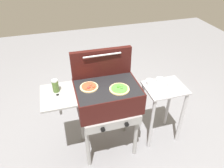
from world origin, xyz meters
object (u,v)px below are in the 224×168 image
object	(u,v)px
pizza_veggie	(119,89)
topping_bowl_near	(150,82)
prep_table	(163,102)
grill	(106,98)
pizza_pepperoni	(89,87)
sauce_jar	(55,86)
topping_bowl_far	(160,80)
topping_bowl_middle	(172,85)

from	to	relation	value
pizza_veggie	topping_bowl_near	xyz separation A→B (m)	(0.42, 0.19, -0.13)
prep_table	grill	bearing A→B (deg)	-179.63
pizza_pepperoni	pizza_veggie	bearing A→B (deg)	-21.77
pizza_veggie	pizza_pepperoni	xyz separation A→B (m)	(-0.27, 0.11, 0.00)
pizza_veggie	prep_table	bearing A→B (deg)	8.26
grill	sauce_jar	xyz separation A→B (m)	(-0.47, 0.07, 0.21)
pizza_pepperoni	prep_table	world-z (taller)	pizza_pepperoni
grill	topping_bowl_near	world-z (taller)	grill
sauce_jar	topping_bowl_near	world-z (taller)	sauce_jar
prep_table	topping_bowl_near	xyz separation A→B (m)	(-0.14, 0.11, 0.24)
topping_bowl_far	topping_bowl_middle	xyz separation A→B (m)	(0.09, -0.12, 0.00)
grill	pizza_pepperoni	size ratio (longest dim) A/B	5.35
topping_bowl_near	topping_bowl_middle	world-z (taller)	same
prep_table	topping_bowl_middle	world-z (taller)	topping_bowl_middle
pizza_pepperoni	prep_table	size ratio (longest dim) A/B	0.24
pizza_pepperoni	topping_bowl_far	bearing A→B (deg)	5.29
sauce_jar	topping_bowl_middle	bearing A→B (deg)	-3.68
prep_table	topping_bowl_middle	xyz separation A→B (m)	(0.07, -0.02, 0.24)
grill	topping_bowl_far	distance (m)	0.67
pizza_veggie	prep_table	world-z (taller)	pizza_veggie
sauce_jar	prep_table	distance (m)	1.22
topping_bowl_near	grill	bearing A→B (deg)	-168.39
pizza_pepperoni	prep_table	bearing A→B (deg)	-1.97
topping_bowl_near	topping_bowl_far	size ratio (longest dim) A/B	0.98
pizza_veggie	topping_bowl_near	bearing A→B (deg)	23.98
grill	pizza_veggie	distance (m)	0.21
pizza_pepperoni	topping_bowl_near	xyz separation A→B (m)	(0.69, 0.08, -0.13)
sauce_jar	prep_table	bearing A→B (deg)	-3.07
prep_table	pizza_veggie	bearing A→B (deg)	-171.74
pizza_pepperoni	sauce_jar	size ratio (longest dim) A/B	1.41
pizza_veggie	pizza_pepperoni	world-z (taller)	pizza_pepperoni
topping_bowl_far	pizza_veggie	bearing A→B (deg)	-161.21
topping_bowl_near	sauce_jar	bearing A→B (deg)	-177.50
grill	prep_table	size ratio (longest dim) A/B	1.26
topping_bowl_middle	prep_table	bearing A→B (deg)	166.96
pizza_veggie	topping_bowl_middle	bearing A→B (deg)	5.81
pizza_pepperoni	topping_bowl_far	world-z (taller)	pizza_pepperoni
grill	sauce_jar	world-z (taller)	sauce_jar
grill	pizza_veggie	bearing A→B (deg)	-33.60
grill	topping_bowl_middle	bearing A→B (deg)	-0.95
pizza_pepperoni	topping_bowl_middle	size ratio (longest dim) A/B	1.53
sauce_jar	topping_bowl_middle	xyz separation A→B (m)	(1.22, -0.08, -0.18)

